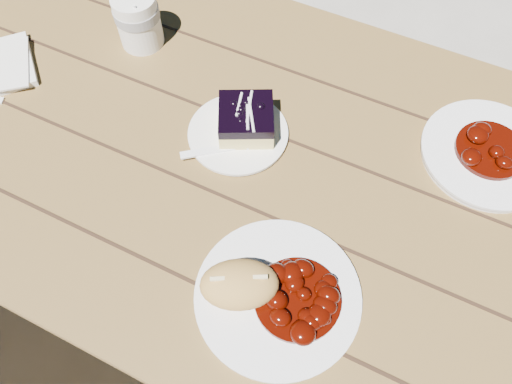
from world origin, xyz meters
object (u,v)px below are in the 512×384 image
at_px(bread_roll, 239,284).
at_px(dessert_plate, 238,134).
at_px(second_plate, 487,154).
at_px(coffee_cup, 138,20).
at_px(picnic_table, 190,181).
at_px(main_plate, 278,297).
at_px(blueberry_cake, 246,119).

bearing_deg(bread_roll, dessert_plate, 117.51).
relative_size(bread_roll, second_plate, 0.51).
xyz_separation_m(coffee_cup, second_plate, (0.72, 0.02, -0.05)).
relative_size(picnic_table, main_plate, 7.95).
xyz_separation_m(picnic_table, coffee_cup, (-0.20, 0.18, 0.22)).
bearing_deg(picnic_table, bread_roll, -43.23).
bearing_deg(blueberry_cake, dessert_plate, -150.44).
xyz_separation_m(bread_roll, blueberry_cake, (-0.13, 0.29, -0.01)).
height_order(picnic_table, blueberry_cake, blueberry_cake).
bearing_deg(bread_roll, picnic_table, 136.77).
height_order(picnic_table, bread_roll, bread_roll).
bearing_deg(dessert_plate, main_plate, -52.07).
distance_m(picnic_table, coffee_cup, 0.34).
xyz_separation_m(blueberry_cake, coffee_cup, (-0.30, 0.12, 0.02)).
relative_size(main_plate, bread_roll, 2.12).
bearing_deg(second_plate, bread_roll, -123.80).
bearing_deg(dessert_plate, bread_roll, -62.49).
bearing_deg(bread_roll, main_plate, 19.98).
relative_size(dessert_plate, coffee_cup, 1.63).
bearing_deg(main_plate, picnic_table, 145.16).
height_order(blueberry_cake, coffee_cup, coffee_cup).
height_order(dessert_plate, coffee_cup, coffee_cup).
bearing_deg(main_plate, coffee_cup, 141.78).
bearing_deg(second_plate, coffee_cup, -178.23).
bearing_deg(blueberry_cake, second_plate, -8.24).
relative_size(dessert_plate, blueberry_cake, 1.37).
height_order(main_plate, bread_roll, bread_roll).
bearing_deg(dessert_plate, picnic_table, -153.42).
distance_m(bread_roll, coffee_cup, 0.60).
xyz_separation_m(dessert_plate, second_plate, (0.43, 0.16, 0.00)).
xyz_separation_m(picnic_table, blueberry_cake, (0.11, 0.06, 0.20)).
bearing_deg(dessert_plate, blueberry_cake, 56.31).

